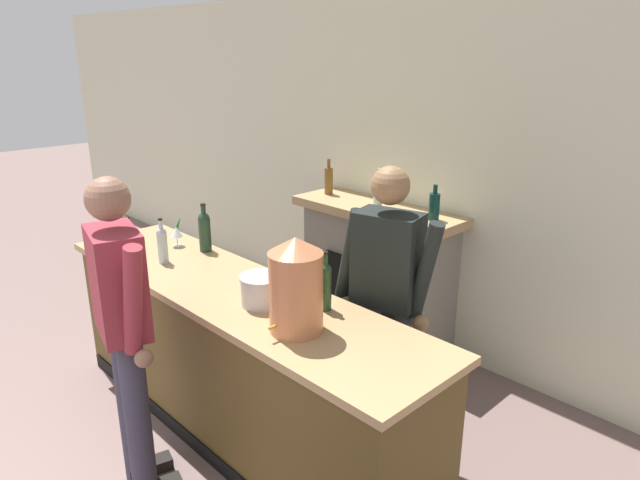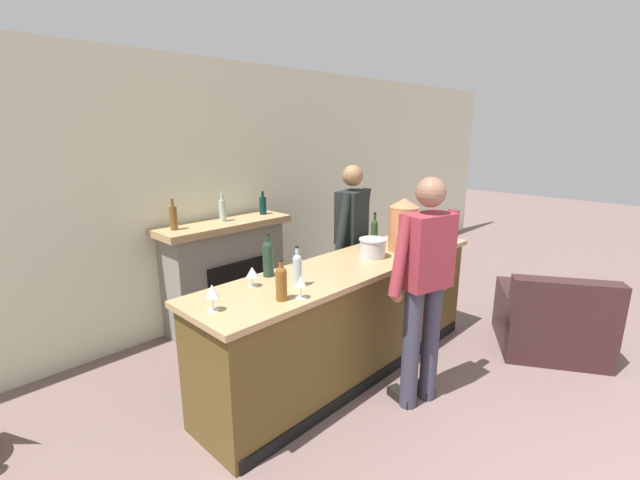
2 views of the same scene
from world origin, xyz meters
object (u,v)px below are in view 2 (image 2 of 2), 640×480
object	(u,v)px
wine_bottle_merlot_tall	(268,257)
wine_bottle_port_short	(297,269)
person_customer	(424,284)
ice_bucket_steel	(372,248)
wine_bottle_rose_blush	(374,232)
wine_glass_by_dispenser	(252,273)
person_bartender	(352,240)
wine_glass_near_bucket	(301,283)
wine_bottle_burgundy_dark	(281,282)
fireplace_stone	(225,273)
copper_dispenser	(403,225)
wine_glass_front_left	(212,292)
armchair_black	(552,325)

from	to	relation	value
wine_bottle_merlot_tall	wine_bottle_port_short	bearing A→B (deg)	-89.77
person_customer	ice_bucket_steel	bearing A→B (deg)	69.08
wine_bottle_rose_blush	wine_glass_by_dispenser	xyz separation A→B (m)	(-1.45, -0.03, -0.04)
person_customer	person_bartender	bearing A→B (deg)	62.07
person_customer	ice_bucket_steel	distance (m)	0.72
wine_glass_near_bucket	wine_bottle_burgundy_dark	bearing A→B (deg)	147.92
person_bartender	ice_bucket_steel	world-z (taller)	person_bartender
wine_bottle_rose_blush	wine_bottle_merlot_tall	bearing A→B (deg)	177.18
person_customer	wine_glass_near_bucket	size ratio (longest dim) A/B	11.32
wine_glass_near_bucket	wine_bottle_merlot_tall	bearing A→B (deg)	75.29
person_customer	person_bartender	size ratio (longest dim) A/B	1.02
fireplace_stone	wine_bottle_merlot_tall	distance (m)	1.48
wine_bottle_burgundy_dark	wine_glass_by_dispenser	distance (m)	0.34
copper_dispenser	ice_bucket_steel	size ratio (longest dim) A/B	2.04
copper_dispenser	wine_glass_front_left	world-z (taller)	copper_dispenser
fireplace_stone	wine_glass_front_left	xyz separation A→B (m)	(-1.10, -1.55, 0.52)
person_customer	wine_bottle_burgundy_dark	distance (m)	1.07
wine_bottle_port_short	wine_glass_near_bucket	bearing A→B (deg)	-126.91
copper_dispenser	wine_bottle_burgundy_dark	size ratio (longest dim) A/B	1.73
person_bartender	wine_bottle_burgundy_dark	world-z (taller)	person_bartender
copper_dispenser	wine_bottle_burgundy_dark	world-z (taller)	copper_dispenser
ice_bucket_steel	copper_dispenser	bearing A→B (deg)	-11.02
wine_bottle_merlot_tall	fireplace_stone	bearing A→B (deg)	70.85
person_customer	wine_glass_by_dispenser	world-z (taller)	person_customer
person_customer	wine_glass_near_bucket	bearing A→B (deg)	152.12
armchair_black	wine_bottle_port_short	world-z (taller)	wine_bottle_port_short
wine_bottle_port_short	wine_glass_by_dispenser	xyz separation A→B (m)	(-0.22, 0.23, -0.03)
person_customer	ice_bucket_steel	world-z (taller)	person_customer
wine_bottle_burgundy_dark	wine_glass_by_dispenser	size ratio (longest dim) A/B	1.95
wine_bottle_port_short	wine_bottle_merlot_tall	size ratio (longest dim) A/B	0.89
wine_bottle_rose_blush	ice_bucket_steel	bearing A→B (deg)	-145.14
wine_bottle_port_short	wine_glass_by_dispenser	distance (m)	0.32
fireplace_stone	wine_bottle_rose_blush	size ratio (longest dim) A/B	4.40
person_bartender	wine_glass_by_dispenser	size ratio (longest dim) A/B	11.90
armchair_black	wine_glass_by_dispenser	size ratio (longest dim) A/B	8.30
wine_bottle_port_short	wine_bottle_merlot_tall	world-z (taller)	wine_bottle_merlot_tall
armchair_black	wine_bottle_port_short	distance (m)	2.64
wine_bottle_port_short	wine_bottle_merlot_tall	distance (m)	0.32
armchair_black	wine_bottle_port_short	bearing A→B (deg)	154.13
ice_bucket_steel	wine_bottle_rose_blush	distance (m)	0.36
armchair_black	copper_dispenser	distance (m)	1.73
armchair_black	wine_glass_near_bucket	world-z (taller)	wine_glass_near_bucket
fireplace_stone	person_customer	world-z (taller)	person_customer
fireplace_stone	wine_glass_near_bucket	xyz separation A→B (m)	(-0.58, -1.79, 0.50)
armchair_black	wine_glass_near_bucket	xyz separation A→B (m)	(-2.38, 0.92, 0.82)
fireplace_stone	wine_glass_front_left	world-z (taller)	fireplace_stone
person_bartender	wine_bottle_rose_blush	xyz separation A→B (m)	(-0.11, -0.37, 0.17)
copper_dispenser	armchair_black	bearing A→B (deg)	-48.83
person_bartender	wine_bottle_merlot_tall	bearing A→B (deg)	-167.19
fireplace_stone	wine_glass_by_dispenser	world-z (taller)	fireplace_stone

